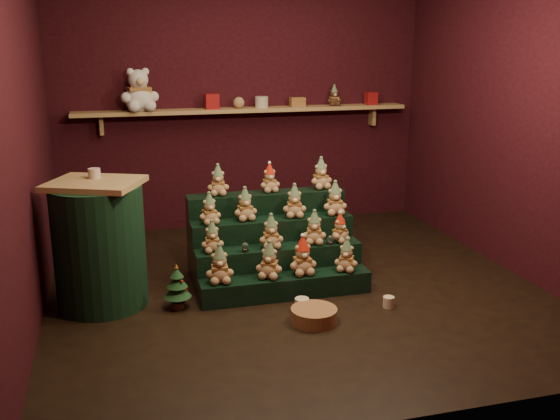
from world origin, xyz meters
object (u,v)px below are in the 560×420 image
object	(u,v)px
mug_right	(388,302)
snow_globe_c	(330,240)
snow_globe_a	(245,247)
side_table	(99,245)
mug_left	(302,305)
wicker_basket	(314,315)
mini_christmas_tree	(177,287)
white_bear	(139,84)
riser_tier_front	(286,286)
brown_bear	(334,96)
snow_globe_b	(277,244)

from	to	relation	value
mug_right	snow_globe_c	bearing A→B (deg)	116.47
snow_globe_a	side_table	xyz separation A→B (m)	(-1.13, 0.08, 0.09)
mug_left	mug_right	size ratio (longest dim) A/B	1.24
snow_globe_c	side_table	size ratio (longest dim) A/B	0.08
wicker_basket	snow_globe_c	bearing A→B (deg)	61.99
snow_globe_a	wicker_basket	size ratio (longest dim) A/B	0.23
side_table	snow_globe_a	bearing A→B (deg)	20.05
mini_christmas_tree	white_bear	bearing A→B (deg)	93.19
snow_globe_c	riser_tier_front	bearing A→B (deg)	-159.56
wicker_basket	white_bear	world-z (taller)	white_bear
snow_globe_a	wicker_basket	bearing A→B (deg)	-61.19
mug_left	side_table	bearing A→B (deg)	159.46
side_table	brown_bear	bearing A→B (deg)	58.93
brown_bear	riser_tier_front	bearing A→B (deg)	-118.22
mini_christmas_tree	side_table	bearing A→B (deg)	157.43
mini_christmas_tree	mug_right	size ratio (longest dim) A/B	4.13
wicker_basket	snow_globe_a	bearing A→B (deg)	118.81
side_table	mug_right	bearing A→B (deg)	7.02
snow_globe_a	mini_christmas_tree	size ratio (longest dim) A/B	0.22
riser_tier_front	snow_globe_a	bearing A→B (deg)	151.80
snow_globe_c	mug_left	bearing A→B (deg)	-129.43
snow_globe_c	snow_globe_b	bearing A→B (deg)	-180.00
snow_globe_b	side_table	xyz separation A→B (m)	(-1.40, 0.08, 0.10)
riser_tier_front	snow_globe_c	size ratio (longest dim) A/B	17.80
riser_tier_front	white_bear	size ratio (longest dim) A/B	2.58
riser_tier_front	white_bear	bearing A→B (deg)	115.93
snow_globe_a	snow_globe_b	world-z (taller)	snow_globe_a
riser_tier_front	wicker_basket	distance (m)	0.52
riser_tier_front	side_table	size ratio (longest dim) A/B	1.40
snow_globe_c	mug_right	distance (m)	0.73
wicker_basket	riser_tier_front	bearing A→B (deg)	97.93
side_table	brown_bear	xyz separation A→B (m)	(2.55, 1.79, 0.94)
snow_globe_a	white_bear	xyz separation A→B (m)	(-0.69, 1.86, 1.19)
snow_globe_c	wicker_basket	size ratio (longest dim) A/B	0.23
snow_globe_b	white_bear	size ratio (longest dim) A/B	0.14
mini_christmas_tree	brown_bear	distance (m)	3.10
side_table	mug_left	size ratio (longest dim) A/B	9.09
mini_christmas_tree	mug_left	size ratio (longest dim) A/B	3.32
wicker_basket	mug_right	bearing A→B (deg)	8.71
mini_christmas_tree	wicker_basket	world-z (taller)	mini_christmas_tree
snow_globe_c	wicker_basket	world-z (taller)	snow_globe_c
side_table	white_bear	size ratio (longest dim) A/B	1.84
riser_tier_front	snow_globe_b	bearing A→B (deg)	100.42
snow_globe_c	mini_christmas_tree	world-z (taller)	snow_globe_c
wicker_basket	brown_bear	size ratio (longest dim) A/B	1.55
snow_globe_b	snow_globe_c	xyz separation A→B (m)	(0.46, 0.00, 0.00)
mug_right	mini_christmas_tree	bearing A→B (deg)	165.26
mug_right	side_table	bearing A→B (deg)	163.15
wicker_basket	mug_left	bearing A→B (deg)	99.39
mug_left	brown_bear	bearing A→B (deg)	65.22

